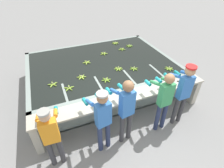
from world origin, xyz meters
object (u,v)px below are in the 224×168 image
at_px(banana_bunch_floating_0, 69,88).
at_px(banana_bunch_floating_10, 115,43).
at_px(banana_bunch_floating_9, 87,62).
at_px(banana_bunch_floating_6, 134,69).
at_px(worker_1, 102,117).
at_px(banana_bunch_floating_1, 53,84).
at_px(banana_bunch_floating_2, 106,80).
at_px(banana_bunch_floating_11, 118,69).
at_px(worker_3, 164,98).
at_px(worker_4, 183,90).
at_px(worker_2, 126,107).
at_px(worker_0, 51,133).
at_px(banana_bunch_floating_8, 104,54).
at_px(banana_bunch_floating_3, 122,49).
at_px(knife_0, 182,81).
at_px(banana_bunch_floating_4, 169,69).
at_px(banana_bunch_floating_7, 82,77).
at_px(banana_bunch_floating_5, 129,46).

bearing_deg(banana_bunch_floating_0, banana_bunch_floating_10, 44.68).
bearing_deg(banana_bunch_floating_9, banana_bunch_floating_6, -36.99).
distance_m(worker_1, banana_bunch_floating_1, 1.93).
relative_size(banana_bunch_floating_2, banana_bunch_floating_11, 1.00).
bearing_deg(worker_3, worker_4, 1.06).
height_order(worker_2, banana_bunch_floating_10, worker_2).
distance_m(worker_0, banana_bunch_floating_6, 3.11).
xyz_separation_m(banana_bunch_floating_1, banana_bunch_floating_8, (1.93, 1.22, 0.00)).
xyz_separation_m(worker_4, banana_bunch_floating_10, (-0.23, 3.65, -0.20)).
relative_size(banana_bunch_floating_0, banana_bunch_floating_3, 0.99).
bearing_deg(knife_0, worker_1, -167.96).
height_order(worker_4, banana_bunch_floating_4, worker_4).
bearing_deg(banana_bunch_floating_1, banana_bunch_floating_4, -8.44).
height_order(worker_0, banana_bunch_floating_8, worker_0).
bearing_deg(worker_2, worker_1, -176.85).
distance_m(banana_bunch_floating_1, banana_bunch_floating_4, 3.47).
bearing_deg(worker_2, banana_bunch_floating_0, 125.68).
distance_m(banana_bunch_floating_7, banana_bunch_floating_8, 1.62).
xyz_separation_m(banana_bunch_floating_2, banana_bunch_floating_11, (0.56, 0.42, -0.00)).
relative_size(worker_1, banana_bunch_floating_3, 5.97).
height_order(banana_bunch_floating_3, banana_bunch_floating_5, same).
bearing_deg(worker_1, banana_bunch_floating_0, 107.26).
bearing_deg(worker_3, banana_bunch_floating_0, 144.77).
xyz_separation_m(banana_bunch_floating_3, banana_bunch_floating_7, (-1.86, -1.26, -0.00)).
relative_size(banana_bunch_floating_1, knife_0, 0.84).
height_order(banana_bunch_floating_0, banana_bunch_floating_2, same).
height_order(banana_bunch_floating_7, banana_bunch_floating_11, same).
bearing_deg(worker_0, banana_bunch_floating_3, 46.10).
height_order(worker_0, banana_bunch_floating_5, worker_0).
relative_size(worker_0, worker_4, 0.89).
bearing_deg(banana_bunch_floating_5, knife_0, -84.28).
relative_size(worker_3, banana_bunch_floating_8, 6.14).
bearing_deg(worker_3, banana_bunch_floating_5, 77.31).
xyz_separation_m(banana_bunch_floating_3, banana_bunch_floating_6, (-0.25, -1.42, -0.00)).
bearing_deg(banana_bunch_floating_7, worker_0, -120.67).
bearing_deg(banana_bunch_floating_5, banana_bunch_floating_0, -146.02).
relative_size(worker_4, banana_bunch_floating_9, 6.34).
height_order(banana_bunch_floating_0, banana_bunch_floating_11, same).
distance_m(banana_bunch_floating_2, banana_bunch_floating_6, 1.04).
bearing_deg(banana_bunch_floating_9, banana_bunch_floating_4, -30.77).
xyz_separation_m(worker_1, banana_bunch_floating_10, (1.86, 3.68, -0.13)).
bearing_deg(banana_bunch_floating_0, banana_bunch_floating_3, 35.58).
xyz_separation_m(banana_bunch_floating_3, banana_bunch_floating_8, (-0.75, -0.09, 0.00)).
height_order(worker_0, banana_bunch_floating_10, worker_0).
bearing_deg(banana_bunch_floating_11, banana_bunch_floating_5, 52.35).
distance_m(banana_bunch_floating_1, banana_bunch_floating_2, 1.46).
relative_size(worker_4, banana_bunch_floating_10, 6.24).
xyz_separation_m(worker_3, worker_4, (0.55, 0.01, 0.06)).
height_order(banana_bunch_floating_0, banana_bunch_floating_4, same).
bearing_deg(worker_3, banana_bunch_floating_11, 101.41).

